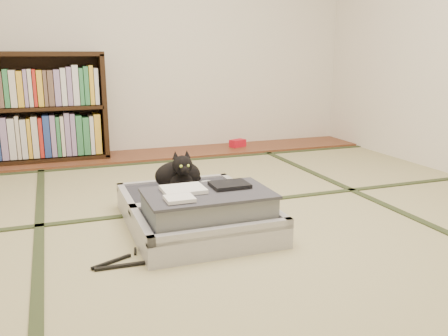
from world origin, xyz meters
name	(u,v)px	position (x,y,z in m)	size (l,w,h in m)	color
floor	(238,228)	(0.00, 0.00, 0.00)	(4.50, 4.50, 0.00)	tan
wood_strip	(157,154)	(0.00, 2.00, 0.01)	(4.00, 0.50, 0.02)	brown
red_item	(238,143)	(0.81, 2.03, 0.06)	(0.15, 0.09, 0.07)	red
tatami_borders	(209,201)	(0.00, 0.49, 0.00)	(4.00, 4.50, 0.01)	#2D381E
bookcase	(22,110)	(-1.11, 2.07, 0.45)	(1.36, 0.31, 0.92)	black
suitcase	(197,211)	(-0.20, 0.08, 0.10)	(0.70, 0.94, 0.28)	#ABABB0
cat	(179,174)	(-0.22, 0.37, 0.23)	(0.31, 0.31, 0.25)	black
cable_coil	(206,184)	(-0.04, 0.41, 0.14)	(0.10, 0.10, 0.02)	white
hanger	(139,260)	(-0.57, -0.24, 0.01)	(0.41, 0.19, 0.01)	black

